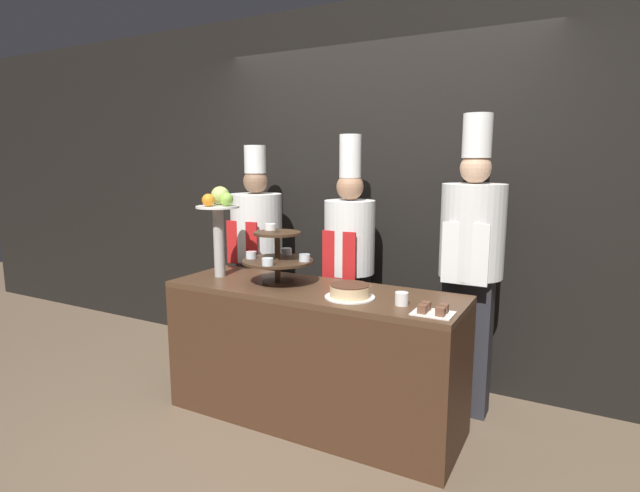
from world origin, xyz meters
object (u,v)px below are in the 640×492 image
(cake_square_tray, at_px, (433,310))
(chef_center_left, at_px, (349,257))
(fruit_pedestal, at_px, (219,215))
(cake_round, at_px, (350,291))
(chef_left, at_px, (257,249))
(cup_white, at_px, (402,299))
(tiered_stand, at_px, (277,256))
(chef_center_right, at_px, (471,258))

(cake_square_tray, distance_m, chef_center_left, 1.09)
(fruit_pedestal, distance_m, cake_round, 1.08)
(chef_left, bearing_deg, cup_white, -24.60)
(cake_square_tray, relative_size, chef_center_left, 0.11)
(tiered_stand, bearing_deg, chef_center_left, 66.38)
(chef_center_right, bearing_deg, cake_round, -129.71)
(chef_center_left, bearing_deg, chef_left, -180.00)
(cup_white, height_order, chef_left, chef_left)
(cake_round, relative_size, chef_center_right, 0.15)
(fruit_pedestal, xyz_separation_m, chef_center_right, (1.55, 0.56, -0.25))
(chef_center_left, bearing_deg, cake_round, -64.58)
(tiered_stand, bearing_deg, chef_center_right, 27.09)
(tiered_stand, relative_size, cake_square_tray, 2.19)
(cake_square_tray, xyz_separation_m, chef_center_left, (-0.81, 0.73, 0.08))
(cake_round, xyz_separation_m, cake_square_tray, (0.51, -0.08, -0.02))
(cake_round, distance_m, cake_square_tray, 0.51)
(cup_white, bearing_deg, cake_square_tray, -21.02)
(tiered_stand, xyz_separation_m, chef_center_right, (1.09, 0.56, -0.01))
(tiered_stand, height_order, chef_center_left, chef_center_left)
(chef_left, distance_m, chef_center_right, 1.65)
(chef_left, bearing_deg, cake_round, -30.26)
(cake_round, distance_m, chef_left, 1.29)
(tiered_stand, relative_size, cup_white, 6.19)
(fruit_pedestal, height_order, chef_left, chef_left)
(fruit_pedestal, bearing_deg, chef_center_left, 38.74)
(fruit_pedestal, relative_size, cake_square_tray, 2.93)
(tiered_stand, height_order, chef_center_right, chef_center_right)
(tiered_stand, height_order, cup_white, tiered_stand)
(cup_white, relative_size, chef_center_right, 0.04)
(cake_square_tray, bearing_deg, fruit_pedestal, 173.86)
(fruit_pedestal, distance_m, chef_center_right, 1.67)
(tiered_stand, xyz_separation_m, cake_square_tray, (1.06, -0.17, -0.16))
(cake_round, bearing_deg, chef_left, 149.74)
(cup_white, relative_size, chef_left, 0.04)
(cake_round, bearing_deg, chef_center_left, 115.42)
(cup_white, bearing_deg, cake_round, 179.45)
(fruit_pedestal, xyz_separation_m, cake_round, (1.01, -0.09, -0.38))
(fruit_pedestal, distance_m, cake_square_tray, 1.58)
(fruit_pedestal, relative_size, cake_round, 2.10)
(cake_round, relative_size, chef_center_left, 0.16)
(cake_round, relative_size, chef_left, 0.16)
(tiered_stand, relative_size, chef_center_right, 0.24)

